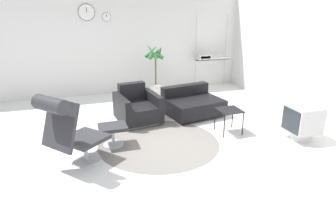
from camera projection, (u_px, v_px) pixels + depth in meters
name	position (u px, v px, depth m)	size (l,w,h in m)	color
ground_plane	(158.00, 134.00, 5.68)	(12.00, 12.00, 0.00)	white
wall_back	(126.00, 41.00, 8.02)	(12.00, 0.09, 2.80)	silver
wall_right	(310.00, 52.00, 6.19)	(0.06, 12.00, 2.80)	silver
round_rug	(159.00, 143.00, 5.31)	(2.14, 2.14, 0.01)	slate
lounge_chair	(67.00, 126.00, 4.27)	(1.06, 1.02, 1.17)	#BCBCC1
ottoman	(113.00, 131.00, 5.14)	(0.47, 0.40, 0.37)	#BCBCC1
armchair_red	(137.00, 108.00, 6.24)	(0.92, 1.00, 0.75)	silver
couch_low	(192.00, 105.00, 6.62)	(1.29, 1.13, 0.60)	black
side_table	(229.00, 112.00, 5.62)	(0.43, 0.43, 0.46)	black
crt_television	(303.00, 121.00, 5.35)	(0.54, 0.51, 0.63)	#B7B7B7
potted_plant	(155.00, 74.00, 7.87)	(0.49, 0.55, 1.40)	silver
shelf_unit	(209.00, 57.00, 8.55)	(1.01, 0.28, 2.08)	#BCBCC1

